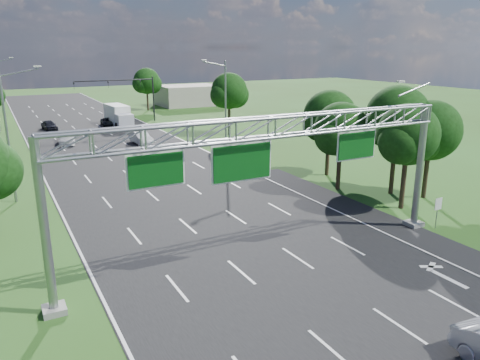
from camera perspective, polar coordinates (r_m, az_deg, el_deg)
ground at (r=41.76m, az=-9.76°, el=-0.26°), size 220.00×220.00×0.00m
road at (r=41.76m, az=-9.76°, el=-0.26°), size 18.00×180.00×0.02m
road_flare at (r=33.68m, az=16.37°, el=-4.65°), size 3.00×30.00×0.02m
sign_gantry at (r=24.30m, az=4.03°, el=5.06°), size 23.50×1.00×9.56m
regulatory_sign at (r=32.88m, az=22.99°, el=-3.01°), size 0.60×0.08×2.10m
traffic_signal at (r=76.11m, az=-13.13°, el=10.73°), size 12.21×0.24×7.00m
streetlight_l_near at (r=38.66m, az=-26.29°, el=5.52°), size 2.97×0.22×10.16m
streetlight_r_mid at (r=54.03m, az=-1.96°, el=9.63°), size 2.97×0.22×10.16m
tree_cluster_right at (r=39.08m, az=16.56°, el=6.20°), size 9.91×14.60×8.68m
tree_verge_rd at (r=63.30m, az=-1.29°, el=10.60°), size 5.76×4.80×8.28m
tree_verge_re at (r=90.43m, az=-11.27°, el=11.61°), size 5.76×4.80×7.84m
building_right at (r=97.72m, az=-6.22°, el=10.23°), size 12.00×9.00×4.00m
car_queue_a at (r=61.48m, az=-20.38°, el=4.79°), size 2.48×4.86×1.35m
car_queue_b at (r=74.22m, az=-15.78°, el=6.85°), size 2.18×4.21×1.14m
car_queue_c at (r=72.96m, az=-22.23°, el=6.21°), size 2.13×4.16×1.36m
car_queue_d at (r=58.83m, az=-12.01°, el=5.06°), size 1.96×4.73×1.52m
box_truck at (r=73.36m, az=-14.59°, el=7.56°), size 2.71×8.27×3.09m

